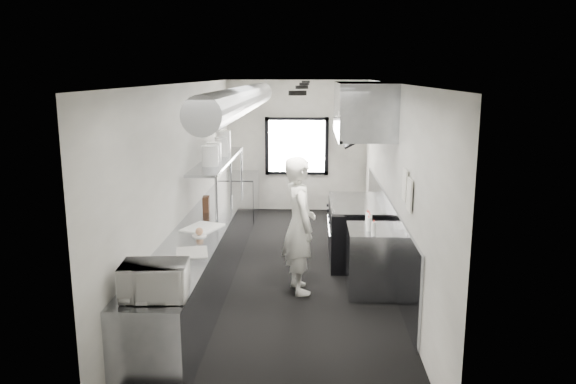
# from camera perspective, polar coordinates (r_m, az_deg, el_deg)

# --- Properties ---
(floor) EXTENTS (3.00, 8.00, 0.01)m
(floor) POSITION_cam_1_polar(r_m,az_deg,el_deg) (8.51, 0.09, -8.20)
(floor) COLOR black
(floor) RESTS_ON ground
(ceiling) EXTENTS (3.00, 8.00, 0.01)m
(ceiling) POSITION_cam_1_polar(r_m,az_deg,el_deg) (7.99, 0.10, 11.00)
(ceiling) COLOR silver
(ceiling) RESTS_ON wall_back
(wall_back) EXTENTS (3.00, 0.02, 2.80)m
(wall_back) POSITION_cam_1_polar(r_m,az_deg,el_deg) (12.08, 0.89, 4.69)
(wall_back) COLOR beige
(wall_back) RESTS_ON floor
(wall_front) EXTENTS (3.00, 0.02, 2.80)m
(wall_front) POSITION_cam_1_polar(r_m,az_deg,el_deg) (4.28, -2.17, -9.12)
(wall_front) COLOR beige
(wall_front) RESTS_ON floor
(wall_left) EXTENTS (0.02, 8.00, 2.80)m
(wall_left) POSITION_cam_1_polar(r_m,az_deg,el_deg) (8.33, -10.27, 1.16)
(wall_left) COLOR beige
(wall_left) RESTS_ON floor
(wall_right) EXTENTS (0.02, 8.00, 2.80)m
(wall_right) POSITION_cam_1_polar(r_m,az_deg,el_deg) (8.21, 10.62, 0.99)
(wall_right) COLOR beige
(wall_right) RESTS_ON floor
(wall_cladding) EXTENTS (0.03, 5.50, 1.10)m
(wall_cladding) POSITION_cam_1_polar(r_m,az_deg,el_deg) (8.69, 10.00, -4.14)
(wall_cladding) COLOR gray
(wall_cladding) RESTS_ON wall_right
(hvac_duct) EXTENTS (0.40, 6.40, 0.40)m
(hvac_duct) POSITION_cam_1_polar(r_m,az_deg,el_deg) (8.45, -4.59, 9.32)
(hvac_duct) COLOR #999CA2
(hvac_duct) RESTS_ON ceiling
(service_window) EXTENTS (1.36, 0.05, 1.25)m
(service_window) POSITION_cam_1_polar(r_m,az_deg,el_deg) (12.05, 0.89, 4.67)
(service_window) COLOR white
(service_window) RESTS_ON wall_back
(exhaust_hood) EXTENTS (0.81, 2.20, 0.88)m
(exhaust_hood) POSITION_cam_1_polar(r_m,az_deg,el_deg) (8.73, 7.58, 8.29)
(exhaust_hood) COLOR gray
(exhaust_hood) RESTS_ON ceiling
(prep_counter) EXTENTS (0.70, 6.00, 0.90)m
(prep_counter) POSITION_cam_1_polar(r_m,az_deg,el_deg) (8.02, -8.34, -6.21)
(prep_counter) COLOR gray
(prep_counter) RESTS_ON floor
(pass_shelf) EXTENTS (0.45, 3.00, 0.68)m
(pass_shelf) POSITION_cam_1_polar(r_m,az_deg,el_deg) (9.22, -7.07, 3.15)
(pass_shelf) COLOR gray
(pass_shelf) RESTS_ON prep_counter
(range) EXTENTS (0.88, 1.60, 0.94)m
(range) POSITION_cam_1_polar(r_m,az_deg,el_deg) (9.05, 6.88, -3.92)
(range) COLOR black
(range) RESTS_ON floor
(bottle_station) EXTENTS (0.65, 0.80, 0.90)m
(bottle_station) POSITION_cam_1_polar(r_m,az_deg,el_deg) (7.74, 8.48, -6.91)
(bottle_station) COLOR gray
(bottle_station) RESTS_ON floor
(far_work_table) EXTENTS (0.70, 1.20, 0.90)m
(far_work_table) POSITION_cam_1_polar(r_m,az_deg,el_deg) (11.55, -4.95, -0.48)
(far_work_table) COLOR gray
(far_work_table) RESTS_ON floor
(notice_sheet_a) EXTENTS (0.02, 0.28, 0.38)m
(notice_sheet_a) POSITION_cam_1_polar(r_m,az_deg,el_deg) (7.00, 11.78, 0.71)
(notice_sheet_a) COLOR silver
(notice_sheet_a) RESTS_ON wall_right
(notice_sheet_b) EXTENTS (0.02, 0.28, 0.38)m
(notice_sheet_b) POSITION_cam_1_polar(r_m,az_deg,el_deg) (6.68, 12.24, -0.30)
(notice_sheet_b) COLOR silver
(notice_sheet_b) RESTS_ON wall_right
(line_cook) EXTENTS (0.62, 0.78, 1.87)m
(line_cook) POSITION_cam_1_polar(r_m,az_deg,el_deg) (7.57, 1.16, -3.38)
(line_cook) COLOR white
(line_cook) RESTS_ON floor
(microwave) EXTENTS (0.59, 0.47, 0.33)m
(microwave) POSITION_cam_1_polar(r_m,az_deg,el_deg) (5.37, -13.41, -8.75)
(microwave) COLOR silver
(microwave) RESTS_ON prep_counter
(deli_tub_a) EXTENTS (0.19, 0.19, 0.11)m
(deli_tub_a) POSITION_cam_1_polar(r_m,az_deg,el_deg) (6.17, -13.25, -7.11)
(deli_tub_a) COLOR beige
(deli_tub_a) RESTS_ON prep_counter
(deli_tub_b) EXTENTS (0.17, 0.17, 0.11)m
(deli_tub_b) POSITION_cam_1_polar(r_m,az_deg,el_deg) (6.17, -12.91, -7.10)
(deli_tub_b) COLOR beige
(deli_tub_b) RESTS_ON prep_counter
(newspaper) EXTENTS (0.45, 0.51, 0.01)m
(newspaper) POSITION_cam_1_polar(r_m,az_deg,el_deg) (6.62, -9.75, -6.08)
(newspaper) COLOR silver
(newspaper) RESTS_ON prep_counter
(small_plate) EXTENTS (0.25, 0.25, 0.02)m
(small_plate) POSITION_cam_1_polar(r_m,az_deg,el_deg) (7.26, -8.99, -4.41)
(small_plate) COLOR white
(small_plate) RESTS_ON prep_counter
(pastry) EXTENTS (0.10, 0.10, 0.10)m
(pastry) POSITION_cam_1_polar(r_m,az_deg,el_deg) (7.24, -9.00, -3.97)
(pastry) COLOR tan
(pastry) RESTS_ON small_plate
(cutting_board) EXTENTS (0.57, 0.64, 0.02)m
(cutting_board) POSITION_cam_1_polar(r_m,az_deg,el_deg) (7.63, -8.70, -3.58)
(cutting_board) COLOR white
(cutting_board) RESTS_ON prep_counter
(knife_block) EXTENTS (0.11, 0.21, 0.22)m
(knife_block) POSITION_cam_1_polar(r_m,az_deg,el_deg) (8.52, -8.33, -1.21)
(knife_block) COLOR #4C2B1B
(knife_block) RESTS_ON prep_counter
(plate_stack_a) EXTENTS (0.32, 0.32, 0.31)m
(plate_stack_a) POSITION_cam_1_polar(r_m,az_deg,el_deg) (8.50, -7.90, 3.66)
(plate_stack_a) COLOR white
(plate_stack_a) RESTS_ON pass_shelf
(plate_stack_b) EXTENTS (0.25, 0.25, 0.30)m
(plate_stack_b) POSITION_cam_1_polar(r_m,az_deg,el_deg) (8.97, -7.55, 4.09)
(plate_stack_b) COLOR white
(plate_stack_b) RESTS_ON pass_shelf
(plate_stack_c) EXTENTS (0.25, 0.25, 0.32)m
(plate_stack_c) POSITION_cam_1_polar(r_m,az_deg,el_deg) (9.50, -6.77, 4.61)
(plate_stack_c) COLOR white
(plate_stack_c) RESTS_ON pass_shelf
(plate_stack_d) EXTENTS (0.30, 0.30, 0.38)m
(plate_stack_d) POSITION_cam_1_polar(r_m,az_deg,el_deg) (9.94, -6.58, 5.12)
(plate_stack_d) COLOR white
(plate_stack_d) RESTS_ON pass_shelf
(squeeze_bottle_a) EXTENTS (0.06, 0.06, 0.18)m
(squeeze_bottle_a) POSITION_cam_1_polar(r_m,az_deg,el_deg) (7.27, 8.70, -3.71)
(squeeze_bottle_a) COLOR white
(squeeze_bottle_a) RESTS_ON bottle_station
(squeeze_bottle_b) EXTENTS (0.08, 0.08, 0.18)m
(squeeze_bottle_b) POSITION_cam_1_polar(r_m,az_deg,el_deg) (7.46, 8.19, -3.26)
(squeeze_bottle_b) COLOR white
(squeeze_bottle_b) RESTS_ON bottle_station
(squeeze_bottle_c) EXTENTS (0.08, 0.08, 0.20)m
(squeeze_bottle_c) POSITION_cam_1_polar(r_m,az_deg,el_deg) (7.57, 8.29, -3.00)
(squeeze_bottle_c) COLOR white
(squeeze_bottle_c) RESTS_ON bottle_station
(squeeze_bottle_d) EXTENTS (0.06, 0.06, 0.18)m
(squeeze_bottle_d) POSITION_cam_1_polar(r_m,az_deg,el_deg) (7.71, 8.18, -2.76)
(squeeze_bottle_d) COLOR white
(squeeze_bottle_d) RESTS_ON bottle_station
(squeeze_bottle_e) EXTENTS (0.07, 0.07, 0.16)m
(squeeze_bottle_e) POSITION_cam_1_polar(r_m,az_deg,el_deg) (7.82, 8.06, -2.62)
(squeeze_bottle_e) COLOR white
(squeeze_bottle_e) RESTS_ON bottle_station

